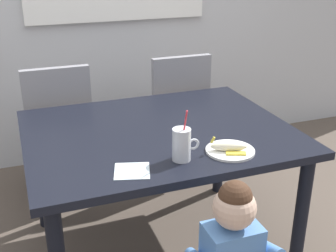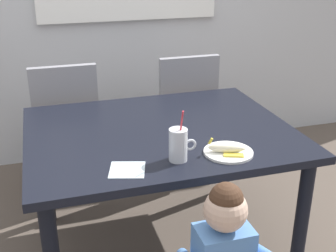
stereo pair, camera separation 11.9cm
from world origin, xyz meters
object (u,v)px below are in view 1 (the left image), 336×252
Objects in this scene: peeled_banana at (229,147)px; snack_plate at (230,151)px; dining_chair_left at (59,124)px; dining_chair_right at (175,109)px; paper_napkin at (132,171)px; toddler_standing at (232,250)px; dining_table at (159,145)px; milk_cup at (182,146)px.

snack_plate is at bearing 41.30° from peeled_banana.
dining_chair_right is at bearing 179.97° from dining_chair_left.
dining_chair_left reaches higher than paper_napkin.
toddler_standing and peeled_banana have the same top height.
snack_plate is (0.23, -0.37, 0.10)m from dining_table.
paper_napkin is (-0.48, -0.02, -0.00)m from snack_plate.
dining_chair_right is at bearing 70.08° from milk_cup.
dining_chair_right is (0.84, -0.00, 0.00)m from dining_chair_left.
toddler_standing is 4.81× the size of peeled_banana.
toddler_standing is (-0.36, -1.54, -0.02)m from dining_chair_right.
dining_chair_left is at bearing 119.79° from snack_plate.
peeled_banana is at bearing -60.37° from dining_table.
toddler_standing is 5.59× the size of paper_napkin.
milk_cup is at bearing 179.09° from snack_plate.
paper_napkin is (-0.66, -1.18, 0.22)m from dining_chair_right.
peeled_banana is (-0.01, -0.01, 0.03)m from snack_plate.
peeled_banana is 1.16× the size of paper_napkin.
toddler_standing is 0.49m from peeled_banana.
milk_cup is 1.08× the size of snack_plate.
toddler_standing reaches higher than paper_napkin.
dining_table is at bearing 118.94° from dining_chair_left.
milk_cup is (-0.06, 0.39, 0.30)m from toddler_standing.
dining_chair_left is at bearing 110.01° from milk_cup.
snack_plate is at bearing 119.79° from dining_chair_left.
peeled_banana is (0.17, 0.37, 0.26)m from toddler_standing.
dining_chair_left reaches higher than toddler_standing.
dining_table is at bearing 56.89° from paper_napkin.
dining_chair_right is at bearing 63.03° from dining_table.
dining_chair_right is at bearing 80.92° from peeled_banana.
milk_cup is (0.42, -1.15, 0.28)m from dining_chair_left.
toddler_standing is at bearing -80.96° from milk_cup.
snack_plate is (-0.18, -1.16, 0.22)m from dining_chair_right.
snack_plate is at bearing -58.43° from dining_table.
dining_chair_left is at bearing 119.17° from peeled_banana.
paper_napkin is (-0.30, 0.36, 0.23)m from toddler_standing.
peeled_banana reaches higher than snack_plate.
dining_chair_right reaches higher than toddler_standing.
snack_plate is (0.18, 0.38, 0.24)m from toddler_standing.
milk_cup is at bearing 176.62° from peeled_banana.
dining_chair_left is at bearing 118.94° from dining_table.
dining_chair_left is (-0.44, 0.79, -0.12)m from dining_table.
milk_cup is 0.25m from paper_napkin.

